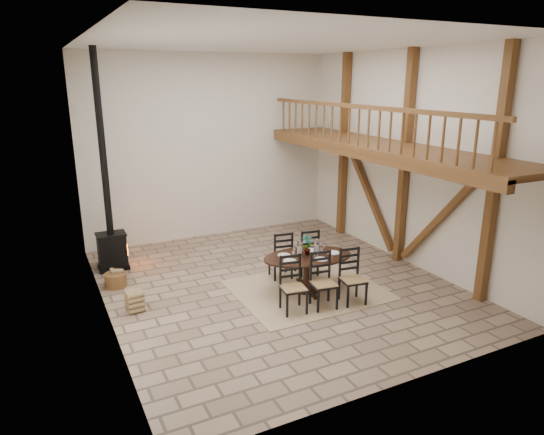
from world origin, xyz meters
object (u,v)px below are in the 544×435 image
dining_table (310,274)px  log_basket (116,279)px  wood_stove (110,223)px  log_stack (135,301)px

dining_table → log_basket: bearing=157.6°
wood_stove → log_basket: size_ratio=10.86×
log_basket → log_stack: log_stack is taller
log_stack → dining_table: bearing=-12.8°
wood_stove → log_stack: size_ratio=11.75×
log_basket → log_stack: size_ratio=1.08×
dining_table → wood_stove: bearing=145.5°
log_stack → wood_stove: bearing=90.3°
dining_table → wood_stove: size_ratio=0.46×
dining_table → log_basket: size_ratio=4.99×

